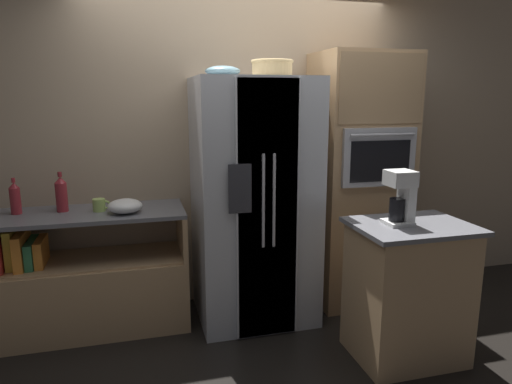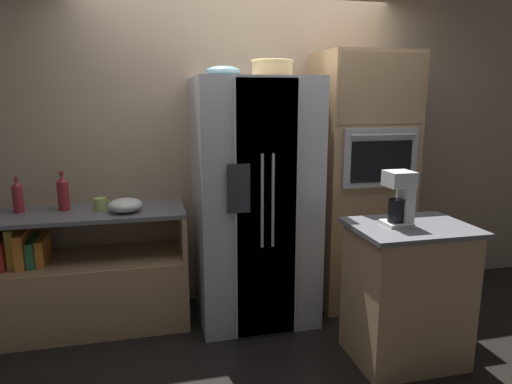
# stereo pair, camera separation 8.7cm
# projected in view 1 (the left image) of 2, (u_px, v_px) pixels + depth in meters

# --- Properties ---
(ground_plane) EXTENTS (20.00, 20.00, 0.00)m
(ground_plane) POSITION_uv_depth(u_px,v_px,m) (253.00, 315.00, 3.67)
(ground_plane) COLOR black
(wall_back) EXTENTS (12.00, 0.06, 2.80)m
(wall_back) POSITION_uv_depth(u_px,v_px,m) (240.00, 136.00, 3.80)
(wall_back) COLOR tan
(wall_back) RESTS_ON ground_plane
(counter_left) EXTENTS (1.40, 0.57, 0.90)m
(counter_left) POSITION_uv_depth(u_px,v_px,m) (88.00, 286.00, 3.41)
(counter_left) COLOR tan
(counter_left) RESTS_ON ground_plane
(refrigerator) EXTENTS (0.88, 0.80, 1.86)m
(refrigerator) POSITION_uv_depth(u_px,v_px,m) (254.00, 202.00, 3.51)
(refrigerator) COLOR silver
(refrigerator) RESTS_ON ground_plane
(wall_oven) EXTENTS (0.73, 0.66, 2.07)m
(wall_oven) POSITION_uv_depth(u_px,v_px,m) (358.00, 180.00, 3.80)
(wall_oven) COLOR tan
(wall_oven) RESTS_ON ground_plane
(island_counter) EXTENTS (0.75, 0.58, 0.92)m
(island_counter) POSITION_uv_depth(u_px,v_px,m) (407.00, 291.00, 3.01)
(island_counter) COLOR tan
(island_counter) RESTS_ON ground_plane
(wicker_basket) EXTENTS (0.31, 0.31, 0.12)m
(wicker_basket) POSITION_uv_depth(u_px,v_px,m) (272.00, 68.00, 3.27)
(wicker_basket) COLOR tan
(wicker_basket) RESTS_ON refrigerator
(fruit_bowl) EXTENTS (0.26, 0.26, 0.08)m
(fruit_bowl) POSITION_uv_depth(u_px,v_px,m) (223.00, 71.00, 3.30)
(fruit_bowl) COLOR #668C99
(fruit_bowl) RESTS_ON refrigerator
(bottle_tall) EXTENTS (0.08, 0.08, 0.29)m
(bottle_tall) POSITION_uv_depth(u_px,v_px,m) (61.00, 194.00, 3.30)
(bottle_tall) COLOR maroon
(bottle_tall) RESTS_ON counter_left
(bottle_short) EXTENTS (0.07, 0.07, 0.26)m
(bottle_short) POSITION_uv_depth(u_px,v_px,m) (15.00, 198.00, 3.23)
(bottle_short) COLOR maroon
(bottle_short) RESTS_ON counter_left
(mug) EXTENTS (0.12, 0.09, 0.09)m
(mug) POSITION_uv_depth(u_px,v_px,m) (99.00, 205.00, 3.32)
(mug) COLOR #B2D166
(mug) RESTS_ON counter_left
(mixing_bowl) EXTENTS (0.24, 0.24, 0.10)m
(mixing_bowl) POSITION_uv_depth(u_px,v_px,m) (125.00, 206.00, 3.27)
(mixing_bowl) COLOR white
(mixing_bowl) RESTS_ON counter_left
(coffee_maker) EXTENTS (0.16, 0.16, 0.35)m
(coffee_maker) POSITION_uv_depth(u_px,v_px,m) (402.00, 195.00, 2.87)
(coffee_maker) COLOR white
(coffee_maker) RESTS_ON island_counter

